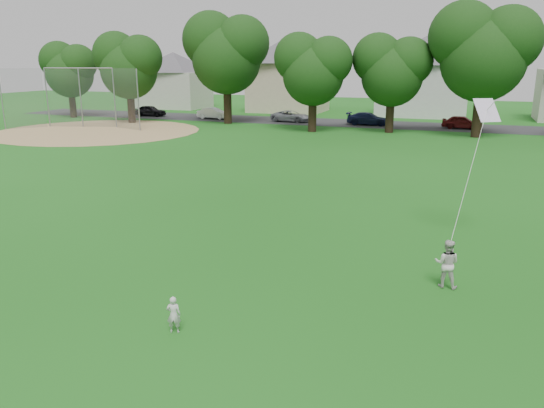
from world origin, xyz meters
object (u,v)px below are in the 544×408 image
(toddler, at_px, (174,315))
(kite, at_px, (469,175))
(older_boy, at_px, (447,264))
(baseball_backstop, at_px, (78,98))

(toddler, height_order, kite, kite)
(toddler, distance_m, older_boy, 7.57)
(older_boy, bearing_deg, baseball_backstop, -34.16)
(older_boy, distance_m, kite, 3.09)
(toddler, xyz_separation_m, baseball_backstop, (-28.18, 31.17, 2.27))
(toddler, relative_size, kite, 0.16)
(older_boy, height_order, kite, kite)
(toddler, xyz_separation_m, kite, (6.18, 7.12, 2.32))
(toddler, distance_m, kite, 9.71)
(older_boy, height_order, baseball_backstop, baseball_backstop)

